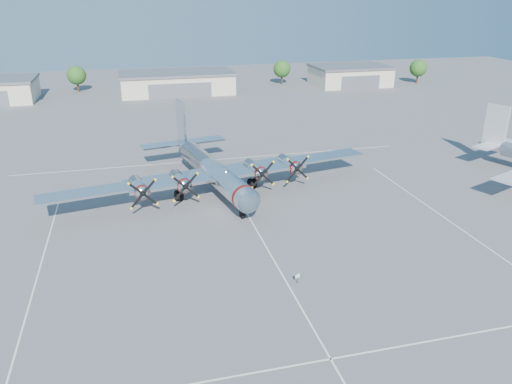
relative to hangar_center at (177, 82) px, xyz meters
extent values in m
plane|color=#565659|center=(0.00, -81.96, -2.71)|extent=(260.00, 260.00, 0.00)
cube|color=silver|center=(-22.00, -86.96, -2.71)|extent=(0.15, 40.00, 0.01)
cube|color=silver|center=(0.00, -86.96, -2.71)|extent=(0.15, 40.00, 0.01)
cube|color=silver|center=(22.00, -86.96, -2.71)|extent=(0.15, 40.00, 0.01)
cube|color=silver|center=(0.00, -103.96, -2.71)|extent=(60.00, 0.15, 0.01)
cube|color=silver|center=(0.00, -56.96, -2.71)|extent=(60.00, 0.15, 0.01)
cube|color=beige|center=(0.00, 0.04, -0.31)|extent=(28.00, 14.00, 4.80)
cube|color=slate|center=(0.00, 0.04, 2.39)|extent=(28.60, 14.60, 0.60)
cube|color=slate|center=(0.00, -7.01, -0.91)|extent=(15.40, 0.20, 3.60)
cube|color=beige|center=(48.00, 0.04, -0.31)|extent=(20.00, 14.00, 4.80)
cube|color=slate|center=(48.00, 0.04, 2.39)|extent=(20.60, 14.60, 0.60)
cube|color=slate|center=(48.00, -7.01, -0.91)|extent=(11.00, 0.20, 3.60)
cylinder|color=#382619|center=(-25.00, 8.04, -1.31)|extent=(0.50, 0.50, 2.80)
sphere|color=#244112|center=(-25.00, 8.04, 1.53)|extent=(4.80, 4.80, 4.80)
cylinder|color=#382619|center=(30.00, 6.04, -1.31)|extent=(0.50, 0.50, 2.80)
sphere|color=#244112|center=(30.00, 6.04, 1.53)|extent=(4.80, 4.80, 4.80)
cylinder|color=#382619|center=(68.00, -1.96, -1.31)|extent=(0.50, 0.50, 2.80)
sphere|color=#244112|center=(68.00, -1.96, 1.53)|extent=(4.80, 4.80, 4.80)
cylinder|color=black|center=(0.89, -93.91, -2.36)|extent=(0.05, 0.05, 0.71)
cube|color=white|center=(0.89, -93.91, -1.96)|extent=(0.47, 0.21, 0.36)
camera|label=1|loc=(-12.23, -130.36, 21.71)|focal=35.00mm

